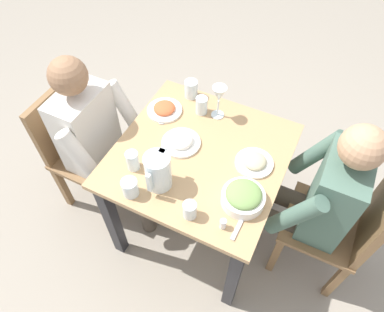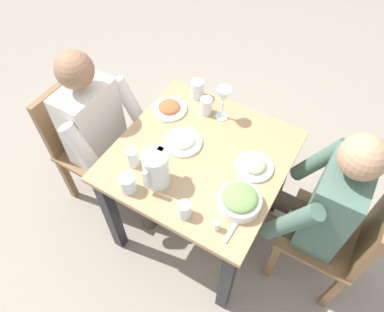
% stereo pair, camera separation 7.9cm
% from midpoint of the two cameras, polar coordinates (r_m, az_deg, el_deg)
% --- Properties ---
extents(ground_plane, '(8.00, 8.00, 0.00)m').
position_cam_midpoint_polar(ground_plane, '(2.40, 0.04, -10.80)').
color(ground_plane, gray).
extents(dining_table, '(0.83, 0.83, 0.75)m').
position_cam_midpoint_polar(dining_table, '(1.87, 0.05, -2.26)').
color(dining_table, tan).
rests_on(dining_table, ground_plane).
extents(chair_near, '(0.40, 0.40, 0.85)m').
position_cam_midpoint_polar(chair_near, '(2.27, -18.64, 1.56)').
color(chair_near, olive).
rests_on(chair_near, ground_plane).
extents(chair_far, '(0.40, 0.40, 0.85)m').
position_cam_midpoint_polar(chair_far, '(2.00, 22.05, -10.35)').
color(chair_far, olive).
rests_on(chair_far, ground_plane).
extents(diner_near, '(0.48, 0.53, 1.15)m').
position_cam_midpoint_polar(diner_near, '(2.05, -15.32, 2.24)').
color(diner_near, silver).
rests_on(diner_near, ground_plane).
extents(diner_far, '(0.48, 0.53, 1.15)m').
position_cam_midpoint_polar(diner_far, '(1.86, 17.48, -6.15)').
color(diner_far, '#4C6B5B').
rests_on(diner_far, ground_plane).
extents(water_pitcher, '(0.16, 0.12, 0.19)m').
position_cam_midpoint_polar(water_pitcher, '(1.59, -6.91, -2.49)').
color(water_pitcher, silver).
rests_on(water_pitcher, dining_table).
extents(salad_bowl, '(0.20, 0.20, 0.09)m').
position_cam_midpoint_polar(salad_bowl, '(1.58, 6.81, -6.54)').
color(salad_bowl, white).
rests_on(salad_bowl, dining_table).
extents(plate_yoghurt, '(0.20, 0.20, 0.06)m').
position_cam_midpoint_polar(plate_yoghurt, '(1.79, -3.04, 2.36)').
color(plate_yoghurt, white).
rests_on(plate_yoghurt, dining_table).
extents(plate_rice_curry, '(0.19, 0.19, 0.04)m').
position_cam_midpoint_polar(plate_rice_curry, '(1.96, -5.61, 7.49)').
color(plate_rice_curry, white).
rests_on(plate_rice_curry, dining_table).
extents(plate_beans, '(0.19, 0.19, 0.05)m').
position_cam_midpoint_polar(plate_beans, '(1.73, 8.69, -0.97)').
color(plate_beans, white).
rests_on(plate_beans, dining_table).
extents(water_glass_center, '(0.07, 0.07, 0.09)m').
position_cam_midpoint_polar(water_glass_center, '(1.62, -11.31, -5.03)').
color(water_glass_center, silver).
rests_on(water_glass_center, dining_table).
extents(water_glass_by_pitcher, '(0.06, 0.06, 0.10)m').
position_cam_midpoint_polar(water_glass_by_pitcher, '(1.70, -10.84, -0.77)').
color(water_glass_by_pitcher, silver).
rests_on(water_glass_by_pitcher, dining_table).
extents(water_glass_near_left, '(0.07, 0.07, 0.10)m').
position_cam_midpoint_polar(water_glass_near_left, '(2.01, -1.30, 10.68)').
color(water_glass_near_left, silver).
rests_on(water_glass_near_left, dining_table).
extents(water_glass_far_left, '(0.06, 0.06, 0.09)m').
position_cam_midpoint_polar(water_glass_far_left, '(1.54, -1.85, -8.70)').
color(water_glass_far_left, silver).
rests_on(water_glass_far_left, dining_table).
extents(water_glass_far_right, '(0.06, 0.06, 0.10)m').
position_cam_midpoint_polar(water_glass_far_right, '(1.92, 0.36, 8.11)').
color(water_glass_far_right, silver).
rests_on(water_glass_far_right, dining_table).
extents(wine_glass, '(0.08, 0.08, 0.20)m').
position_cam_midpoint_polar(wine_glass, '(1.84, 3.12, 9.62)').
color(wine_glass, silver).
rests_on(wine_glass, dining_table).
extents(salt_shaker, '(0.03, 0.03, 0.05)m').
position_cam_midpoint_polar(salt_shaker, '(1.52, 3.49, -10.88)').
color(salt_shaker, white).
rests_on(salt_shaker, dining_table).
extents(fork_near, '(0.17, 0.08, 0.01)m').
position_cam_midpoint_polar(fork_near, '(1.96, -5.52, 6.99)').
color(fork_near, silver).
rests_on(fork_near, dining_table).
extents(knife_near, '(0.19, 0.02, 0.01)m').
position_cam_midpoint_polar(knife_near, '(1.56, 6.35, -10.56)').
color(knife_near, silver).
rests_on(knife_near, dining_table).
extents(fork_far, '(0.17, 0.08, 0.01)m').
position_cam_midpoint_polar(fork_far, '(1.96, -5.79, 6.91)').
color(fork_far, silver).
rests_on(fork_far, dining_table).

